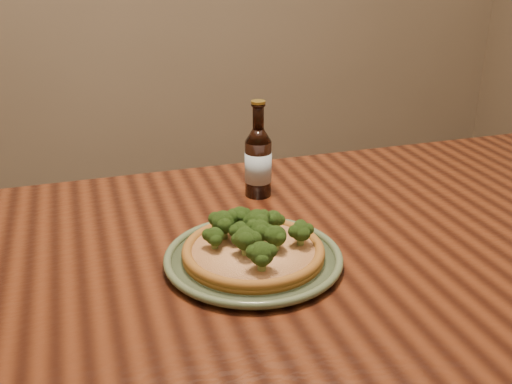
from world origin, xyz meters
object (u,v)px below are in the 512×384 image
object	(u,v)px
plate	(253,258)
pizza	(253,247)
beer_bottle	(258,161)
table	(308,290)

from	to	relation	value
plate	pizza	xyz separation A→B (m)	(0.00, 0.00, 0.02)
beer_bottle	pizza	bearing A→B (deg)	-114.16
plate	beer_bottle	xyz separation A→B (m)	(0.10, 0.28, 0.07)
pizza	beer_bottle	world-z (taller)	beer_bottle
table	beer_bottle	world-z (taller)	beer_bottle
table	pizza	xyz separation A→B (m)	(-0.11, -0.03, 0.12)
table	plate	world-z (taller)	plate
table	pizza	bearing A→B (deg)	-167.14
table	pizza	size ratio (longest dim) A/B	6.58
plate	pizza	world-z (taller)	pizza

